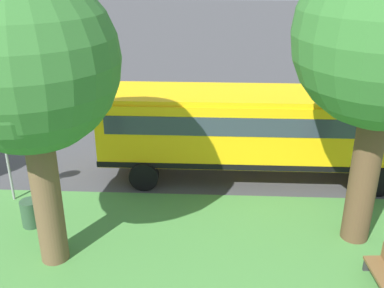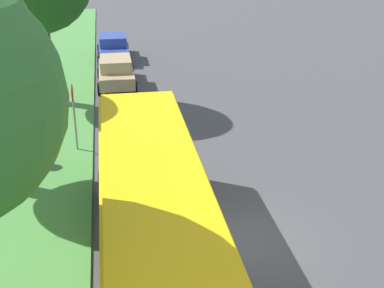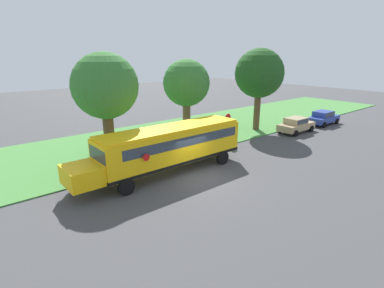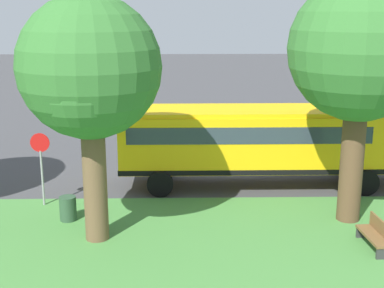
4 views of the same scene
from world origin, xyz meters
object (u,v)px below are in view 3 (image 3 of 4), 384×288
at_px(oak_tree_beside_bus, 105,87).
at_px(car_tan_nearest, 296,124).
at_px(trash_bin, 207,137).
at_px(school_bus, 168,146).
at_px(oak_tree_far_end, 259,74).
at_px(car_blue_middle, 323,117).
at_px(park_bench, 97,152).
at_px(stop_sign, 228,125).
at_px(oak_tree_roadside_mid, 186,85).

bearing_deg(oak_tree_beside_bus, car_tan_nearest, 79.73).
relative_size(car_tan_nearest, trash_bin, 4.89).
xyz_separation_m(oak_tree_beside_bus, trash_bin, (0.17, 9.38, -5.25)).
height_order(school_bus, oak_tree_far_end, oak_tree_far_end).
height_order(car_blue_middle, park_bench, car_blue_middle).
height_order(park_bench, trash_bin, park_bench).
bearing_deg(stop_sign, oak_tree_far_end, 104.34).
distance_m(park_bench, trash_bin, 9.84).
xyz_separation_m(school_bus, car_blue_middle, (-0.47, 22.09, -1.05)).
xyz_separation_m(oak_tree_beside_bus, oak_tree_far_end, (0.11, 16.45, 0.13)).
xyz_separation_m(car_tan_nearest, car_blue_middle, (0.00, 5.64, 0.00)).
bearing_deg(school_bus, trash_bin, 118.13).
distance_m(oak_tree_beside_bus, park_bench, 5.65).
height_order(oak_tree_beside_bus, oak_tree_roadside_mid, oak_tree_beside_bus).
distance_m(car_blue_middle, oak_tree_roadside_mid, 17.57).
relative_size(car_blue_middle, oak_tree_roadside_mid, 0.59).
bearing_deg(oak_tree_beside_bus, oak_tree_roadside_mid, 100.05).
relative_size(oak_tree_beside_bus, oak_tree_roadside_mid, 1.08).
relative_size(car_blue_middle, trash_bin, 4.89).
xyz_separation_m(school_bus, oak_tree_roadside_mid, (-5.34, 5.77, 3.27)).
height_order(oak_tree_beside_bus, park_bench, oak_tree_beside_bus).
relative_size(oak_tree_beside_bus, park_bench, 4.93).
height_order(oak_tree_far_end, stop_sign, oak_tree_far_end).
relative_size(car_tan_nearest, stop_sign, 1.61).
distance_m(school_bus, park_bench, 6.74).
height_order(car_blue_middle, oak_tree_far_end, oak_tree_far_end).
relative_size(oak_tree_roadside_mid, stop_sign, 2.72).
xyz_separation_m(school_bus, trash_bin, (-3.72, 6.95, -1.47)).
relative_size(oak_tree_roadside_mid, trash_bin, 8.27).
height_order(oak_tree_far_end, trash_bin, oak_tree_far_end).
distance_m(oak_tree_far_end, park_bench, 17.61).
bearing_deg(park_bench, trash_bin, 76.33).
xyz_separation_m(car_blue_middle, oak_tree_far_end, (-3.31, -8.07, 4.95)).
bearing_deg(oak_tree_far_end, car_blue_middle, 67.73).
bearing_deg(trash_bin, oak_tree_beside_bus, -91.02).
height_order(stop_sign, park_bench, stop_sign).
distance_m(oak_tree_beside_bus, trash_bin, 10.75).
distance_m(stop_sign, trash_bin, 2.27).
bearing_deg(oak_tree_beside_bus, car_blue_middle, 82.06).
distance_m(car_blue_middle, park_bench, 25.32).
bearing_deg(car_tan_nearest, trash_bin, -108.90).
xyz_separation_m(oak_tree_roadside_mid, oak_tree_far_end, (1.57, 8.25, 0.63)).
bearing_deg(oak_tree_far_end, park_bench, -97.77).
relative_size(oak_tree_beside_bus, stop_sign, 2.93).
distance_m(school_bus, oak_tree_beside_bus, 5.94).
distance_m(oak_tree_beside_bus, oak_tree_far_end, 16.45).
xyz_separation_m(oak_tree_far_end, stop_sign, (1.51, -5.89, -4.09)).
bearing_deg(oak_tree_far_end, oak_tree_roadside_mid, -100.75).
relative_size(car_blue_middle, park_bench, 2.70).
distance_m(school_bus, oak_tree_far_end, 15.03).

